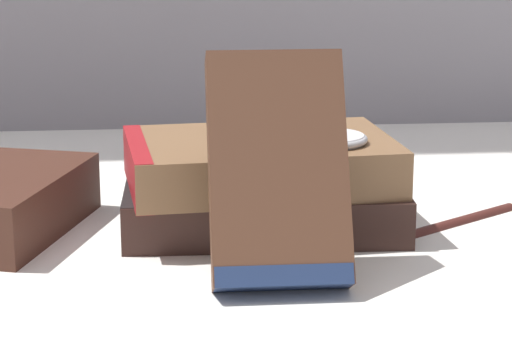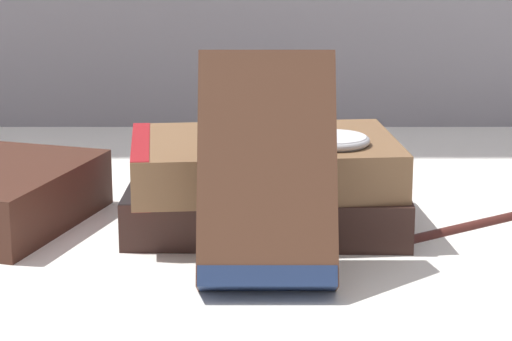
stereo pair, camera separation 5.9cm
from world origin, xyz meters
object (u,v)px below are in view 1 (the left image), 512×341
(book_flat_top, at_px, (251,162))
(book_leaning_front, at_px, (276,178))
(pocket_watch, at_px, (330,139))
(fountain_pen, at_px, (457,217))
(book_flat_bottom, at_px, (253,204))

(book_flat_top, height_order, book_leaning_front, book_leaning_front)
(book_flat_top, bearing_deg, pocket_watch, -22.85)
(fountain_pen, bearing_deg, book_leaning_front, -178.01)
(book_leaning_front, bearing_deg, fountain_pen, 35.82)
(pocket_watch, bearing_deg, book_flat_bottom, 153.55)
(book_flat_top, relative_size, pocket_watch, 3.68)
(book_leaning_front, bearing_deg, book_flat_bottom, 92.00)
(book_flat_top, relative_size, book_leaning_front, 1.39)
(book_flat_bottom, distance_m, book_flat_top, 0.03)
(pocket_watch, distance_m, fountain_pen, 0.11)
(book_flat_bottom, xyz_separation_m, pocket_watch, (0.05, -0.02, 0.05))
(book_flat_top, height_order, pocket_watch, pocket_watch)
(book_flat_top, distance_m, book_leaning_front, 0.10)
(pocket_watch, relative_size, fountain_pen, 0.40)
(book_leaning_front, xyz_separation_m, fountain_pen, (0.14, 0.10, -0.06))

